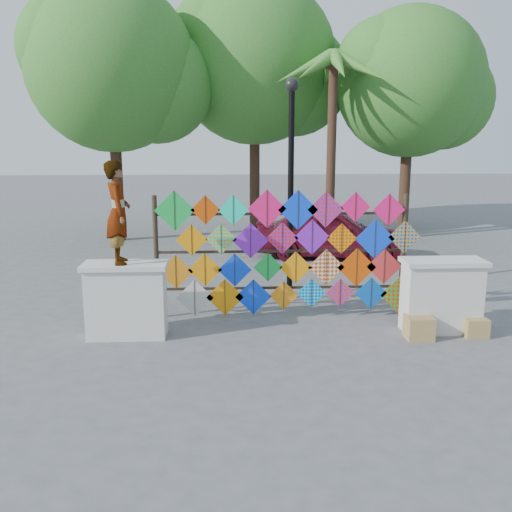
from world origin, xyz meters
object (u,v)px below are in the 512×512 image
kite_rack (287,254)px  sedan (330,232)px  vendor_woman (118,213)px  lamppost (291,169)px

kite_rack → sedan: bearing=71.5°
sedan → vendor_woman: bearing=154.3°
sedan → lamppost: bearing=169.7°
kite_rack → sedan: size_ratio=1.20×
vendor_woman → sedan: (4.63, 6.18, -1.42)m
vendor_woman → sedan: size_ratio=0.41×
lamppost → kite_rack: bearing=-98.7°
kite_rack → sedan: 5.57m
vendor_woman → sedan: bearing=-47.8°
lamppost → sedan: bearing=68.6°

